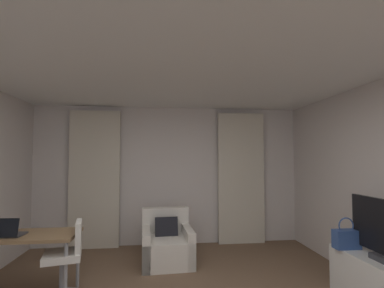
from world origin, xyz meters
name	(u,v)px	position (x,y,z in m)	size (l,w,h in m)	color
wall_window	(170,175)	(0.00, 3.03, 1.30)	(5.12, 0.06, 2.60)	silver
ceiling	(182,45)	(0.00, 0.00, 2.63)	(5.12, 6.12, 0.06)	white
curtain_left_panel	(95,179)	(-1.38, 2.90, 1.25)	(0.90, 0.06, 2.50)	beige
curtain_right_panel	(241,178)	(1.38, 2.90, 1.25)	(0.90, 0.06, 2.50)	beige
armchair	(167,245)	(-0.07, 2.06, 0.27)	(0.82, 0.87, 0.80)	silver
desk	(21,240)	(-1.80, 1.11, 0.67)	(1.26, 0.57, 0.74)	olive
desk_chair	(66,265)	(-1.26, 1.03, 0.39)	(0.48, 0.48, 0.88)	gray
laptop	(7,232)	(-1.91, 1.02, 0.78)	(0.34, 0.27, 0.22)	#2D2D33
handbag_primary	(346,238)	(2.04, 0.75, 0.67)	(0.30, 0.14, 0.37)	#335193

